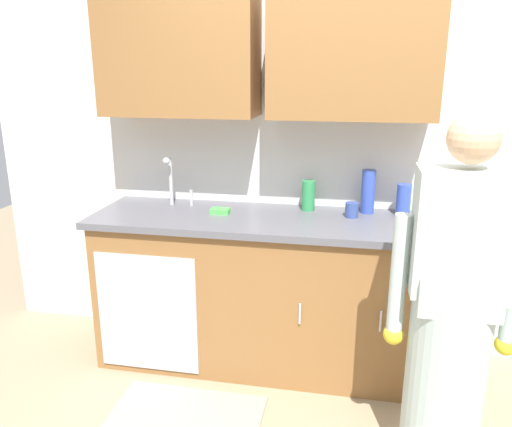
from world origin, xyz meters
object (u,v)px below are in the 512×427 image
(bottle_soap, at_px, (404,200))
(cup_by_sink, at_px, (352,210))
(sink, at_px, (170,213))
(sponge, at_px, (220,211))
(bottle_dish_liquid, at_px, (368,192))
(knife_on_counter, at_px, (415,230))
(person_at_sink, at_px, (450,333))
(bottle_water_short, at_px, (308,195))

(bottle_soap, distance_m, cup_by_sink, 0.31)
(bottle_soap, xyz_separation_m, cup_by_sink, (-0.29, -0.08, -0.05))
(sink, bearing_deg, cup_by_sink, 4.12)
(cup_by_sink, distance_m, sponge, 0.77)
(bottle_dish_liquid, relative_size, sponge, 2.37)
(sponge, bearing_deg, bottle_soap, 8.34)
(bottle_soap, bearing_deg, cup_by_sink, -164.13)
(bottle_dish_liquid, distance_m, cup_by_sink, 0.17)
(bottle_dish_liquid, xyz_separation_m, sponge, (-0.86, -0.18, -0.12))
(bottle_dish_liquid, height_order, knife_on_counter, bottle_dish_liquid)
(knife_on_counter, relative_size, sponge, 2.18)
(knife_on_counter, bearing_deg, person_at_sink, 30.50)
(person_at_sink, distance_m, bottle_water_short, 1.21)
(bottle_dish_liquid, height_order, bottle_water_short, bottle_dish_liquid)
(bottle_dish_liquid, distance_m, knife_on_counter, 0.41)
(bottle_soap, bearing_deg, bottle_water_short, 177.97)
(bottle_soap, bearing_deg, sink, -173.32)
(sink, height_order, bottle_soap, sink)
(bottle_dish_liquid, bearing_deg, cup_by_sink, -128.94)
(sink, height_order, person_at_sink, person_at_sink)
(person_at_sink, height_order, bottle_water_short, person_at_sink)
(knife_on_counter, xyz_separation_m, sponge, (-1.11, 0.12, 0.01))
(bottle_dish_liquid, relative_size, cup_by_sink, 3.03)
(person_at_sink, relative_size, cup_by_sink, 18.81)
(cup_by_sink, relative_size, sponge, 0.78)
(person_at_sink, distance_m, bottle_soap, 0.98)
(sink, relative_size, cup_by_sink, 5.81)
(bottle_soap, height_order, sponge, bottle_soap)
(bottle_water_short, bearing_deg, person_at_sink, -53.07)
(bottle_water_short, bearing_deg, bottle_soap, -2.03)
(bottle_water_short, bearing_deg, cup_by_sink, -21.40)
(bottle_soap, height_order, knife_on_counter, bottle_soap)
(cup_by_sink, height_order, knife_on_counter, cup_by_sink)
(bottle_water_short, xyz_separation_m, sponge, (-0.51, -0.18, -0.08))
(person_at_sink, distance_m, cup_by_sink, 0.98)
(bottle_dish_liquid, bearing_deg, person_at_sink, -69.70)
(sink, xyz_separation_m, sponge, (0.31, 0.01, 0.03))
(bottle_soap, relative_size, sponge, 1.72)
(sink, distance_m, bottle_water_short, 0.85)
(bottle_water_short, bearing_deg, sponge, -160.93)
(person_at_sink, bearing_deg, sponge, 147.96)
(sponge, bearing_deg, bottle_water_short, 19.07)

